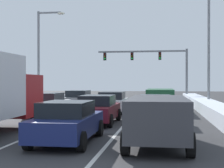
% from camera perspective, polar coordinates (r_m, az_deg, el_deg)
% --- Properties ---
extents(ground_plane, '(120.00, 120.00, 0.00)m').
position_cam_1_polar(ground_plane, '(20.10, -1.93, -5.97)').
color(ground_plane, '#333335').
extents(lane_stripe_between_right_lane_and_center_lane, '(0.14, 39.32, 0.01)m').
position_cam_1_polar(lane_stripe_between_right_lane_and_center_lane, '(23.41, 3.77, -5.06)').
color(lane_stripe_between_right_lane_and_center_lane, silver).
rests_on(lane_stripe_between_right_lane_and_center_lane, ground).
extents(lane_stripe_between_center_lane_and_left_lane, '(0.14, 39.32, 0.01)m').
position_cam_1_polar(lane_stripe_between_center_lane_and_left_lane, '(23.92, -4.41, -4.94)').
color(lane_stripe_between_center_lane_and_left_lane, silver).
rests_on(lane_stripe_between_center_lane_and_left_lane, ground).
extents(snow_bank_right_shoulder, '(1.53, 39.32, 0.78)m').
position_cam_1_polar(snow_bank_right_shoulder, '(23.55, 16.77, -4.09)').
color(snow_bank_right_shoulder, silver).
rests_on(snow_bank_right_shoulder, ground).
extents(snow_bank_left_shoulder, '(1.32, 39.32, 0.79)m').
position_cam_1_polar(snow_bank_left_shoulder, '(25.59, -16.08, -3.73)').
color(snow_bank_left_shoulder, silver).
rests_on(snow_bank_left_shoulder, ground).
extents(suv_charcoal_right_lane_nearest, '(2.16, 4.90, 1.67)m').
position_cam_1_polar(suv_charcoal_right_lane_nearest, '(11.73, 7.87, -5.52)').
color(suv_charcoal_right_lane_nearest, '#38383D').
rests_on(suv_charcoal_right_lane_nearest, ground).
extents(sedan_black_right_lane_second, '(2.00, 4.50, 1.51)m').
position_cam_1_polar(sedan_black_right_lane_second, '(18.50, 7.37, -4.14)').
color(sedan_black_right_lane_second, black).
rests_on(sedan_black_right_lane_second, ground).
extents(suv_green_right_lane_third, '(2.16, 4.90, 1.67)m').
position_cam_1_polar(suv_green_right_lane_third, '(25.35, 8.20, -2.35)').
color(suv_green_right_lane_third, '#1E5633').
rests_on(suv_green_right_lane_third, ground).
extents(sedan_navy_center_lane_nearest, '(2.00, 4.50, 1.51)m').
position_cam_1_polar(sedan_navy_center_lane_nearest, '(12.38, -7.57, -6.38)').
color(sedan_navy_center_lane_nearest, navy).
rests_on(sedan_navy_center_lane_nearest, ground).
extents(sedan_maroon_center_lane_second, '(2.00, 4.50, 1.51)m').
position_cam_1_polar(sedan_maroon_center_lane_second, '(17.86, -2.40, -4.30)').
color(sedan_maroon_center_lane_second, maroon).
rests_on(sedan_maroon_center_lane_second, ground).
extents(sedan_white_center_lane_third, '(2.00, 4.50, 1.51)m').
position_cam_1_polar(sedan_white_center_lane_third, '(23.94, 0.08, -3.11)').
color(sedan_white_center_lane_third, silver).
rests_on(sedan_white_center_lane_third, ground).
extents(sedan_silver_left_lane_second, '(2.00, 4.50, 1.51)m').
position_cam_1_polar(sedan_silver_left_lane_second, '(21.93, -10.88, -3.44)').
color(sedan_silver_left_lane_second, '#B7BABF').
rests_on(sedan_silver_left_lane_second, ground).
extents(sedan_gray_left_lane_third, '(2.00, 4.50, 1.51)m').
position_cam_1_polar(sedan_gray_left_lane_third, '(27.92, -5.71, -2.62)').
color(sedan_gray_left_lane_third, slate).
rests_on(sedan_gray_left_lane_third, ground).
extents(traffic_light_gantry, '(10.94, 0.47, 6.20)m').
position_cam_1_polar(traffic_light_gantry, '(41.17, 7.29, 3.88)').
color(traffic_light_gantry, slate).
rests_on(traffic_light_gantry, ground).
extents(street_lamp_right_far, '(2.66, 0.36, 9.47)m').
position_cam_1_polar(street_lamp_right_far, '(29.00, 15.53, 7.00)').
color(street_lamp_right_far, gray).
rests_on(street_lamp_right_far, ground).
extents(street_lamp_left_mid, '(2.66, 0.36, 8.86)m').
position_cam_1_polar(street_lamp_left_mid, '(32.32, -11.85, 5.75)').
color(street_lamp_left_mid, gray).
rests_on(street_lamp_left_mid, ground).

